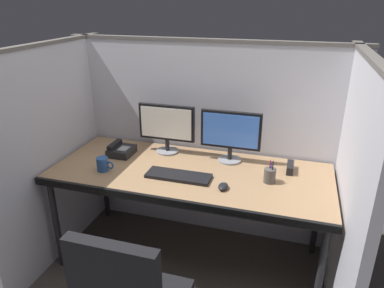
{
  "coord_description": "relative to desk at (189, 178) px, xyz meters",
  "views": [
    {
      "loc": [
        0.65,
        -1.81,
        1.85
      ],
      "look_at": [
        0.0,
        0.35,
        0.92
      ],
      "focal_mm": 33.52,
      "sensor_mm": 36.0,
      "label": 1
    }
  ],
  "objects": [
    {
      "name": "ground_plane",
      "position": [
        0.0,
        -0.29,
        -0.69
      ],
      "size": [
        8.0,
        8.0,
        0.0
      ],
      "primitive_type": "plane",
      "color": "#423D38"
    },
    {
      "name": "keyboard_main",
      "position": [
        -0.04,
        -0.1,
        0.06
      ],
      "size": [
        0.43,
        0.15,
        0.02
      ],
      "primitive_type": "cube",
      "color": "black",
      "rests_on": "desk"
    },
    {
      "name": "monitor_left",
      "position": [
        -0.26,
        0.27,
        0.27
      ],
      "size": [
        0.43,
        0.17,
        0.37
      ],
      "color": "gray",
      "rests_on": "desk"
    },
    {
      "name": "cubicle_partition_rear",
      "position": [
        0.0,
        0.46,
        0.1
      ],
      "size": [
        2.21,
        0.06,
        1.57
      ],
      "color": "silver",
      "rests_on": "ground"
    },
    {
      "name": "red_stapler",
      "position": [
        0.66,
        0.21,
        0.08
      ],
      "size": [
        0.04,
        0.15,
        0.06
      ],
      "primitive_type": "cube",
      "color": "black",
      "rests_on": "desk"
    },
    {
      "name": "cubicle_partition_left",
      "position": [
        -0.99,
        -0.09,
        0.1
      ],
      "size": [
        0.06,
        1.41,
        1.57
      ],
      "color": "silver",
      "rests_on": "ground"
    },
    {
      "name": "desk_phone",
      "position": [
        -0.58,
        0.13,
        0.08
      ],
      "size": [
        0.17,
        0.19,
        0.09
      ],
      "color": "black",
      "rests_on": "desk"
    },
    {
      "name": "desk",
      "position": [
        0.0,
        0.0,
        0.0
      ],
      "size": [
        1.9,
        0.8,
        0.74
      ],
      "color": "#997551",
      "rests_on": "ground"
    },
    {
      "name": "computer_mouse",
      "position": [
        0.27,
        -0.17,
        0.07
      ],
      "size": [
        0.06,
        0.1,
        0.04
      ],
      "color": "black",
      "rests_on": "desk"
    },
    {
      "name": "pen_cup",
      "position": [
        0.54,
        0.01,
        0.1
      ],
      "size": [
        0.08,
        0.08,
        0.16
      ],
      "color": "#4C4742",
      "rests_on": "desk"
    },
    {
      "name": "monitor_right",
      "position": [
        0.23,
        0.25,
        0.27
      ],
      "size": [
        0.43,
        0.17,
        0.37
      ],
      "color": "gray",
      "rests_on": "desk"
    },
    {
      "name": "cubicle_partition_right",
      "position": [
        0.99,
        -0.09,
        0.1
      ],
      "size": [
        0.06,
        1.41,
        1.57
      ],
      "color": "silver",
      "rests_on": "ground"
    },
    {
      "name": "coffee_mug",
      "position": [
        -0.57,
        -0.15,
        0.1
      ],
      "size": [
        0.13,
        0.08,
        0.09
      ],
      "color": "#264C8C",
      "rests_on": "desk"
    }
  ]
}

